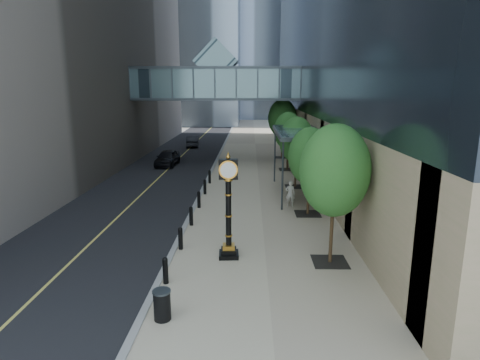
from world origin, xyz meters
name	(u,v)px	position (x,y,z in m)	size (l,w,h in m)	color
ground	(240,300)	(0.00, 0.00, 0.00)	(320.00, 320.00, 0.00)	gray
road	(194,144)	(-7.00, 40.00, 0.01)	(8.00, 180.00, 0.02)	black
sidewalk	(255,144)	(1.00, 40.00, 0.03)	(8.00, 180.00, 0.06)	tan
curb	(225,144)	(-3.00, 40.00, 0.04)	(0.25, 180.00, 0.07)	gray
distant_tower_c	(230,5)	(-6.00, 120.00, 32.50)	(22.00, 22.00, 65.00)	#A9C0D5
skywalk	(217,82)	(-3.00, 28.00, 7.71)	(17.00, 4.20, 5.80)	#486573
entrance_canopy	(298,133)	(3.48, 14.00, 4.19)	(3.00, 8.00, 4.38)	#383F44
bollard_row	(195,208)	(-2.70, 9.00, 0.51)	(0.20, 16.20, 0.90)	black
street_trees	(296,135)	(3.60, 16.70, 3.71)	(2.91, 28.82, 5.98)	black
street_clock	(229,214)	(-0.55, 3.43, 1.94)	(0.86, 0.86, 4.33)	black
trash_bin	(162,306)	(-2.32, -1.33, 0.51)	(0.52, 0.52, 0.90)	black
pedestrian	(290,194)	(2.75, 11.01, 0.85)	(0.58, 0.38, 1.59)	beige
car_near	(167,158)	(-7.36, 24.35, 0.75)	(1.73, 4.31, 1.47)	black
car_far	(193,141)	(-6.81, 37.21, 0.69)	(1.43, 4.09, 1.35)	black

